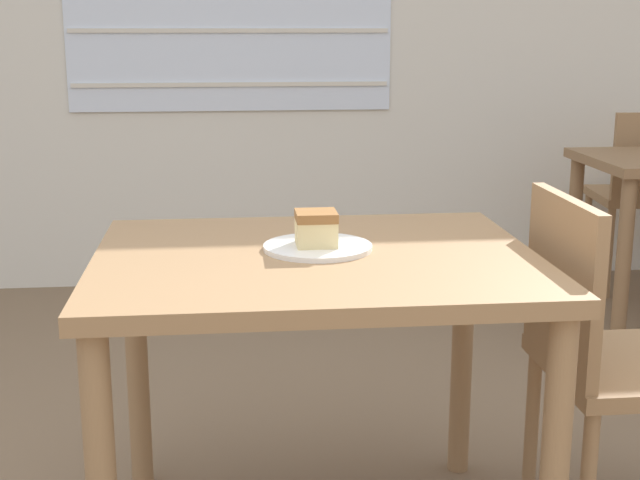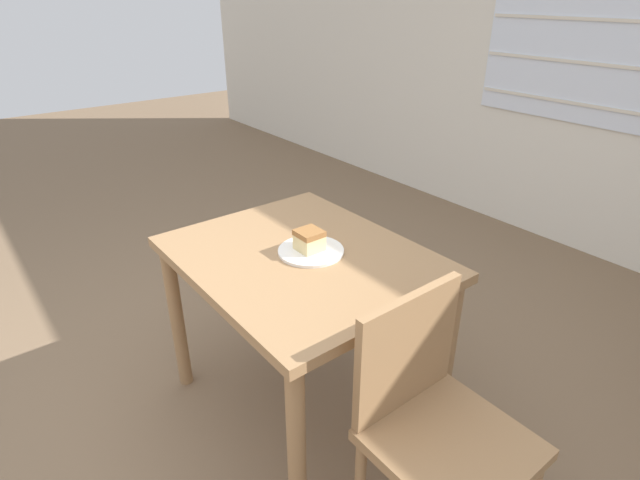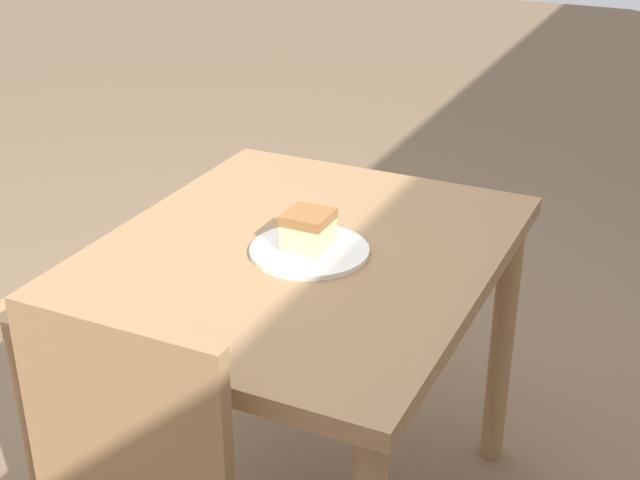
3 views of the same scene
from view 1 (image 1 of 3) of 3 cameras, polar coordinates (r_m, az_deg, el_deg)
dining_table_near at (r=2.07m, az=-0.27°, el=-3.80°), size 1.01×0.83×0.76m
chair_near_window at (r=2.28m, az=18.13°, el=-6.93°), size 0.43×0.43×0.88m
plate at (r=2.08m, az=-0.14°, el=-0.46°), size 0.25×0.25×0.01m
cake_slice at (r=2.06m, az=-0.25°, el=0.76°), size 0.09×0.09×0.08m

